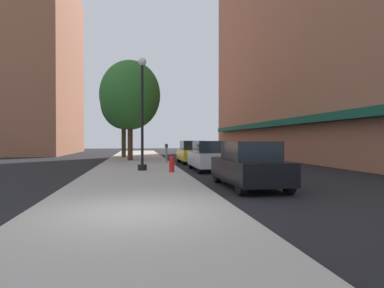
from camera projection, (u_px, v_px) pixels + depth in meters
ground_plane at (190, 162)px, 25.95m from camera, size 90.00×90.00×0.00m
sidewalk_slab at (137, 161)px, 26.31m from camera, size 4.80×50.00×0.12m
building_right_brick at (301, 15)px, 31.47m from camera, size 6.80×40.00×26.65m
building_far_background at (48, 66)px, 42.24m from camera, size 6.80×18.00×21.83m
lamppost at (142, 112)px, 17.80m from camera, size 0.48×0.48×5.90m
fire_hydrant at (172, 164)px, 16.83m from camera, size 0.33×0.26×0.79m
parking_meter_near at (166, 151)px, 24.12m from camera, size 0.14×0.09×1.31m
parking_meter_far at (167, 151)px, 23.32m from camera, size 0.14×0.09×1.31m
tree_near at (124, 103)px, 31.33m from camera, size 4.17×4.17×7.39m
tree_mid at (130, 95)px, 26.67m from camera, size 4.72×4.72×7.84m
car_black at (249, 165)px, 12.08m from camera, size 1.80×4.30×1.66m
car_silver at (209, 156)px, 18.87m from camera, size 1.80×4.30×1.66m
car_yellow at (192, 152)px, 24.84m from camera, size 1.80×4.30×1.66m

